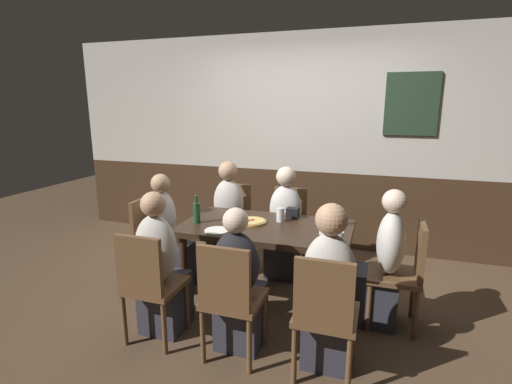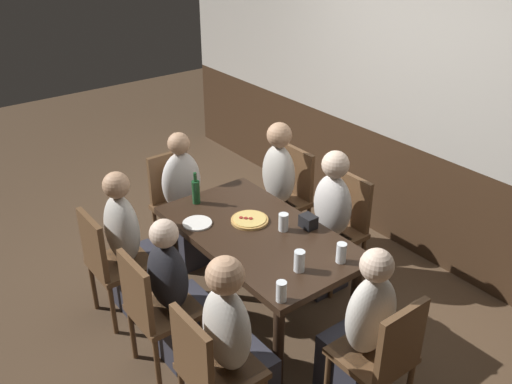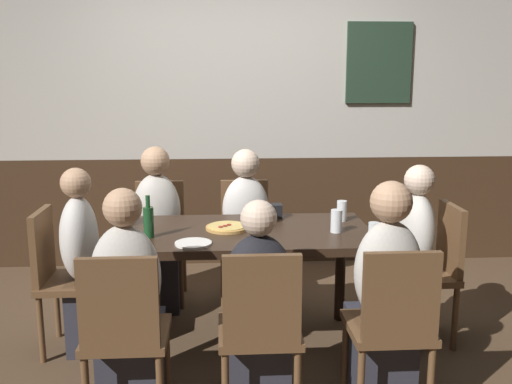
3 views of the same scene
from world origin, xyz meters
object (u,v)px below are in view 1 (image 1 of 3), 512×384
Objects in this scene: condiment_caddy at (293,213)px; chair_mid_near at (230,295)px; chair_mid_far at (288,224)px; person_mid_near at (239,290)px; person_head_east at (383,269)px; dining_table at (266,235)px; person_head_west at (168,242)px; chair_head_east at (404,269)px; plate_white_large at (217,231)px; pizza at (251,221)px; person_left_far at (227,223)px; tumbler_water at (339,241)px; person_mid_far at (284,230)px; beer_bottle_green at (197,212)px; beer_glass_tall at (339,219)px; chair_left_far at (233,219)px; person_right_near at (329,299)px; chair_head_west at (153,238)px; person_left_near at (161,274)px; highball_clear at (280,216)px; chair_right_near at (325,311)px; pint_glass_pale at (324,227)px; chair_left_near at (149,282)px.

chair_mid_near is at bearing -98.36° from condiment_caddy.
person_mid_near is at bearing -90.00° from chair_mid_far.
chair_mid_near is 1.28m from person_head_east.
dining_table is 1.00m from person_head_west.
chair_head_east reaches higher than plate_white_large.
chair_mid_near is 3.32× the size of pizza.
person_left_far reaches higher than tumbler_water.
person_mid_near is (0.00, 0.17, -0.05)m from chair_mid_near.
condiment_caddy is at bearing -23.79° from person_left_far.
person_mid_near is 0.94× the size of person_mid_far.
chair_head_east is 3.53× the size of beer_bottle_green.
beer_glass_tall is 0.53× the size of beer_bottle_green.
person_right_near reaches higher than chair_left_far.
chair_head_west is 0.16m from person_head_west.
chair_head_east is 0.77× the size of person_left_near.
person_mid_near is at bearing -96.36° from highball_clear.
person_head_east is 0.99× the size of person_mid_far.
beer_bottle_green is at bearing -122.34° from chair_mid_far.
tumbler_water is (1.81, -0.35, 0.30)m from chair_head_west.
chair_right_near is 0.81× the size of person_mid_near.
pint_glass_pale is (1.66, -0.08, 0.30)m from chair_head_west.
chair_mid_near is at bearing -66.67° from person_left_far.
person_left_far is (-0.64, 0.67, -0.15)m from dining_table.
person_mid_near reaches higher than beer_glass_tall.
person_head_east is 1.63m from beer_bottle_green.
person_left_far is (0.00, 1.49, 0.00)m from chair_left_near.
chair_left_near is at bearing -90.00° from chair_left_far.
chair_head_east is (1.15, 0.83, 0.00)m from chair_mid_near.
beer_glass_tall is 0.54m from tumbler_water.
person_head_west is (-0.98, -0.66, -0.01)m from person_mid_far.
chair_mid_far is at bearing 113.33° from person_right_near.
person_mid_far is at bearing 66.65° from chair_left_near.
chair_mid_far is 0.81× the size of person_mid_near.
person_head_east is (0.98, 0.66, 0.02)m from person_mid_near.
chair_mid_near is 1.41m from chair_head_west.
pizza is at bearing 132.44° from chair_right_near.
chair_mid_far is 4.25× the size of plate_white_large.
person_left_near reaches higher than person_head_west.
plate_white_large is (-0.34, 0.38, 0.29)m from person_mid_near.
person_head_east is at bearing 22.20° from person_left_near.
chair_left_near is 0.16m from person_left_near.
chair_mid_near is 0.99m from beer_bottle_green.
chair_left_near is 1.03m from pizza.
chair_left_near is (-0.64, -0.83, -0.15)m from dining_table.
person_right_near is at bearing -41.62° from pizza.
highball_clear is 0.18m from condiment_caddy.
chair_mid_far is 0.77× the size of person_left_near.
person_mid_far is at bearing 145.97° from person_head_east.
chair_head_east is 1.91m from person_left_far.
chair_mid_far is 1.49m from person_mid_near.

